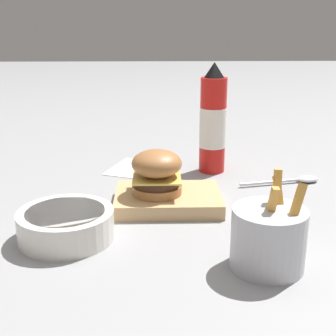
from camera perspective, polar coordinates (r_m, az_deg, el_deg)
ground_plane at (r=0.93m, az=-1.68°, el=-4.04°), size 6.00×6.00×0.00m
serving_board at (r=0.90m, az=-0.00°, el=-3.84°), size 0.20×0.15×0.03m
burger at (r=0.88m, az=-1.38°, el=-0.48°), size 0.09×0.09×0.08m
ketchup_bottle at (r=1.08m, az=5.48°, el=5.48°), size 0.06×0.06×0.25m
fries_basket at (r=0.69m, az=12.17°, el=-8.28°), size 0.11×0.11×0.14m
side_bowl at (r=0.79m, az=-12.32°, el=-6.68°), size 0.16×0.16×0.05m
spoon at (r=1.07m, az=15.63°, el=-1.37°), size 0.18×0.06×0.01m
ketchup_puddle at (r=0.85m, az=11.78°, el=-6.51°), size 0.04×0.04×0.00m
parchment_square at (r=1.12m, az=-3.28°, el=-0.07°), size 0.18×0.18×0.00m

